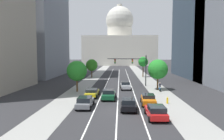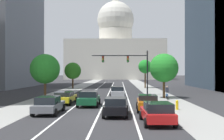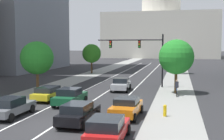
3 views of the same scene
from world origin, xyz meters
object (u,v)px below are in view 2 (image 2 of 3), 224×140
capitol_building (116,52)px  car_gray (49,105)px  car_green (89,98)px  car_black (116,106)px  car_silver (117,92)px  car_orange (148,102)px  car_red (157,112)px  fire_hydrant (177,105)px  street_tree_far_right (164,68)px  traffic_signal_mast (130,64)px  car_yellow (65,97)px  street_tree_mid_left (73,71)px  cyclist (167,93)px  street_tree_near_left (45,69)px  street_tree_mid_right (145,67)px

capitol_building → car_gray: bearing=-92.2°
capitol_building → car_green: capitol_building is taller
car_black → car_silver: bearing=1.6°
car_orange → car_red: (0.00, -6.14, 0.01)m
fire_hydrant → car_green: bearing=163.9°
car_orange → car_silver: car_silver is taller
car_red → street_tree_far_right: 18.79m
traffic_signal_mast → fire_hydrant: traffic_signal_mast is taller
car_yellow → car_orange: 9.90m
car_yellow → street_tree_mid_left: 28.14m
capitol_building → car_red: 116.41m
cyclist → street_tree_near_left: street_tree_near_left is taller
capitol_building → car_green: 107.07m
car_black → street_tree_mid_right: size_ratio=0.74×
capitol_building → street_tree_mid_left: size_ratio=8.32×
capitol_building → car_silver: (1.42, -96.95, -12.71)m
capitol_building → traffic_signal_mast: (3.29, -92.95, -8.74)m
traffic_signal_mast → fire_hydrant: bearing=-76.5°
street_tree_mid_left → car_red: bearing=-72.3°
car_black → street_tree_mid_left: size_ratio=0.84×
fire_hydrant → traffic_signal_mast: bearing=103.5°
street_tree_far_right → street_tree_mid_right: 23.06m
capitol_building → car_red: size_ratio=10.42×
car_orange → car_black: bearing=136.3°
car_gray → street_tree_far_right: bearing=-40.7°
street_tree_mid_right → street_tree_near_left: bearing=-120.6°
car_yellow → car_gray: car_gray is taller
car_yellow → car_green: 3.39m
car_yellow → street_tree_near_left: size_ratio=0.82×
car_yellow → car_red: 14.06m
car_orange → car_red: 6.14m
traffic_signal_mast → street_tree_mid_left: size_ratio=1.55×
car_yellow → traffic_signal_mast: size_ratio=0.56×
cyclist → car_red: bearing=168.7°
street_tree_mid_left → street_tree_mid_right: (15.59, 2.34, 0.92)m
cyclist → car_orange: bearing=161.9°
car_silver → car_green: size_ratio=1.02×
capitol_building → street_tree_mid_right: capitol_building is taller
car_yellow → car_green: car_green is taller
car_green → fire_hydrant: 8.84m
car_red → cyclist: cyclist is taller
car_yellow → car_gray: 6.93m
car_green → traffic_signal_mast: size_ratio=0.51×
car_black → car_red: car_red is taller
car_black → cyclist: cyclist is taller
traffic_signal_mast → street_tree_mid_left: (-11.44, 16.21, -1.01)m
car_silver → street_tree_near_left: bearing=105.9°
car_orange → traffic_signal_mast: (-0.97, 16.54, 3.97)m
car_gray → street_tree_near_left: 12.26m
car_silver → car_red: 18.90m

